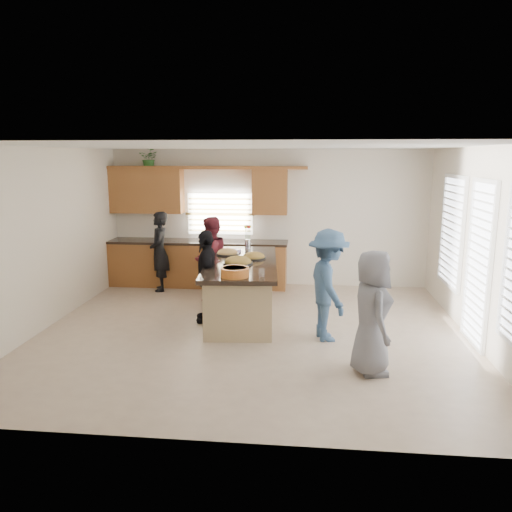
# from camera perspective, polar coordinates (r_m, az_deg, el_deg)

# --- Properties ---
(floor) EXTENTS (6.50, 6.50, 0.00)m
(floor) POSITION_cam_1_polar(r_m,az_deg,el_deg) (7.76, -0.43, -8.72)
(floor) COLOR #C9B095
(floor) RESTS_ON ground
(room_shell) EXTENTS (6.52, 6.02, 2.81)m
(room_shell) POSITION_cam_1_polar(r_m,az_deg,el_deg) (7.32, -0.46, 5.38)
(room_shell) COLOR silver
(room_shell) RESTS_ON ground
(back_cabinetry) EXTENTS (4.08, 0.66, 2.46)m
(back_cabinetry) POSITION_cam_1_polar(r_m,az_deg,el_deg) (10.38, -6.86, 1.58)
(back_cabinetry) COLOR brown
(back_cabinetry) RESTS_ON ground
(right_wall_glazing) EXTENTS (0.06, 4.00, 2.25)m
(right_wall_glazing) POSITION_cam_1_polar(r_m,az_deg,el_deg) (7.62, 24.26, 0.36)
(right_wall_glazing) COLOR white
(right_wall_glazing) RESTS_ON ground
(island) EXTENTS (1.36, 2.78, 0.95)m
(island) POSITION_cam_1_polar(r_m,az_deg,el_deg) (8.40, -1.64, -3.90)
(island) COLOR tan
(island) RESTS_ON ground
(platter_front) EXTENTS (0.49, 0.49, 0.20)m
(platter_front) POSITION_cam_1_polar(r_m,az_deg,el_deg) (8.07, -2.09, -0.70)
(platter_front) COLOR black
(platter_front) RESTS_ON island
(platter_mid) EXTENTS (0.42, 0.42, 0.17)m
(platter_mid) POSITION_cam_1_polar(r_m,az_deg,el_deg) (8.47, -0.26, -0.11)
(platter_mid) COLOR black
(platter_mid) RESTS_ON island
(platter_back) EXTENTS (0.41, 0.41, 0.16)m
(platter_back) POSITION_cam_1_polar(r_m,az_deg,el_deg) (8.83, -3.28, 0.34)
(platter_back) COLOR black
(platter_back) RESTS_ON island
(salad_bowl) EXTENTS (0.41, 0.41, 0.14)m
(salad_bowl) POSITION_cam_1_polar(r_m,az_deg,el_deg) (7.21, -2.44, -1.79)
(salad_bowl) COLOR orange
(salad_bowl) RESTS_ON island
(clear_cup) EXTENTS (0.09, 0.09, 0.11)m
(clear_cup) POSITION_cam_1_polar(r_m,az_deg,el_deg) (7.23, 0.65, -1.88)
(clear_cup) COLOR white
(clear_cup) RESTS_ON island
(plate_stack) EXTENTS (0.21, 0.21, 0.05)m
(plate_stack) POSITION_cam_1_polar(r_m,az_deg,el_deg) (9.08, -2.39, 0.63)
(plate_stack) COLOR #AB8CCB
(plate_stack) RESTS_ON island
(flower_vase) EXTENTS (0.14, 0.14, 0.44)m
(flower_vase) POSITION_cam_1_polar(r_m,az_deg,el_deg) (9.35, -0.95, 2.33)
(flower_vase) COLOR silver
(flower_vase) RESTS_ON island
(potted_plant) EXTENTS (0.42, 0.37, 0.43)m
(potted_plant) POSITION_cam_1_polar(r_m,az_deg,el_deg) (10.56, -12.08, 10.87)
(potted_plant) COLOR #35722D
(potted_plant) RESTS_ON back_cabinetry
(woman_left_back) EXTENTS (0.51, 0.66, 1.59)m
(woman_left_back) POSITION_cam_1_polar(r_m,az_deg,el_deg) (10.11, -10.96, 0.51)
(woman_left_back) COLOR black
(woman_left_back) RESTS_ON ground
(woman_left_mid) EXTENTS (0.89, 0.96, 1.57)m
(woman_left_mid) POSITION_cam_1_polar(r_m,az_deg,el_deg) (9.28, -5.22, -0.34)
(woman_left_mid) COLOR maroon
(woman_left_mid) RESTS_ON ground
(woman_left_front) EXTENTS (0.52, 0.94, 1.51)m
(woman_left_front) POSITION_cam_1_polar(r_m,az_deg,el_deg) (8.12, -5.64, -2.29)
(woman_left_front) COLOR black
(woman_left_front) RESTS_ON ground
(woman_right_back) EXTENTS (0.85, 1.18, 1.64)m
(woman_right_back) POSITION_cam_1_polar(r_m,az_deg,el_deg) (7.33, 8.26, -3.32)
(woman_right_back) COLOR #355274
(woman_right_back) RESTS_ON ground
(woman_right_front) EXTENTS (0.61, 0.83, 1.56)m
(woman_right_front) POSITION_cam_1_polar(r_m,az_deg,el_deg) (6.32, 13.10, -6.32)
(woman_right_front) COLOR slate
(woman_right_front) RESTS_ON ground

